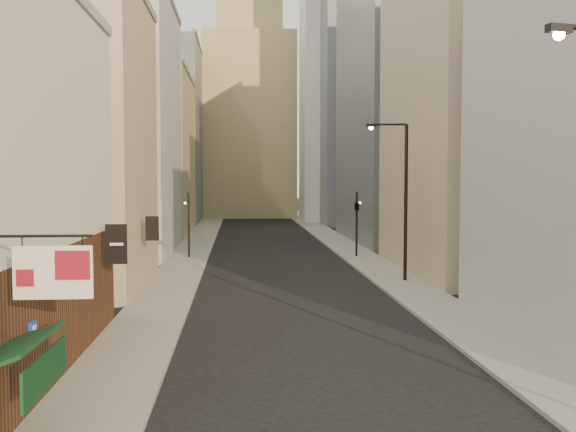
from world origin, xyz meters
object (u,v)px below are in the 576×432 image
(traffic_light_left, at_px, (189,214))
(traffic_light_right, at_px, (357,208))
(white_tower, at_px, (331,87))
(streetlamp_mid, at_px, (402,192))
(clock_tower, at_px, (249,105))

(traffic_light_left, height_order, traffic_light_right, same)
(white_tower, height_order, streetlamp_mid, white_tower)
(streetlamp_mid, bearing_deg, white_tower, 91.77)
(streetlamp_mid, height_order, traffic_light_left, streetlamp_mid)
(clock_tower, relative_size, traffic_light_left, 8.98)
(traffic_light_left, xyz_separation_m, traffic_light_right, (12.64, -0.19, 0.41))
(white_tower, distance_m, streetlamp_mid, 53.82)
(clock_tower, xyz_separation_m, streetlamp_mid, (7.66, -66.03, -12.38))
(streetlamp_mid, bearing_deg, traffic_light_right, 97.74)
(traffic_light_right, bearing_deg, clock_tower, -94.55)
(white_tower, relative_size, traffic_light_left, 8.30)
(white_tower, bearing_deg, streetlamp_mid, -93.68)
(traffic_light_left, bearing_deg, white_tower, -108.93)
(white_tower, height_order, traffic_light_left, white_tower)
(traffic_light_right, bearing_deg, traffic_light_left, -12.95)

